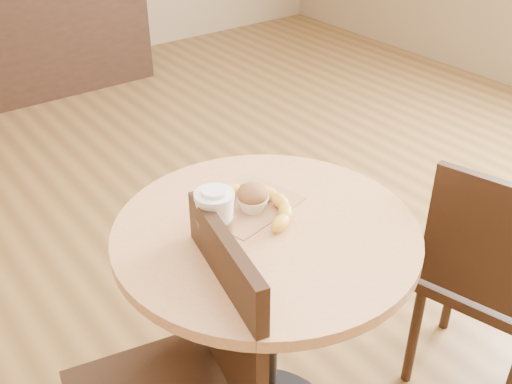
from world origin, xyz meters
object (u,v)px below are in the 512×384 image
(chair_right, at_px, (489,277))
(muffin, at_px, (253,198))
(banana, at_px, (264,202))
(coffee_cup, at_px, (215,221))
(cafe_table, at_px, (265,293))

(chair_right, bearing_deg, muffin, 46.83)
(muffin, relative_size, banana, 0.31)
(coffee_cup, relative_size, muffin, 1.88)
(coffee_cup, height_order, muffin, coffee_cup)
(chair_right, height_order, coffee_cup, coffee_cup)
(chair_right, distance_m, muffin, 0.77)
(coffee_cup, xyz_separation_m, banana, (0.18, 0.05, -0.05))
(cafe_table, distance_m, muffin, 0.26)
(cafe_table, height_order, muffin, muffin)
(cafe_table, xyz_separation_m, banana, (0.04, 0.07, 0.23))
(cafe_table, distance_m, chair_right, 0.68)
(muffin, bearing_deg, banana, -25.62)
(cafe_table, distance_m, coffee_cup, 0.30)
(cafe_table, bearing_deg, coffee_cup, 174.37)
(cafe_table, xyz_separation_m, muffin, (0.02, 0.08, 0.24))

